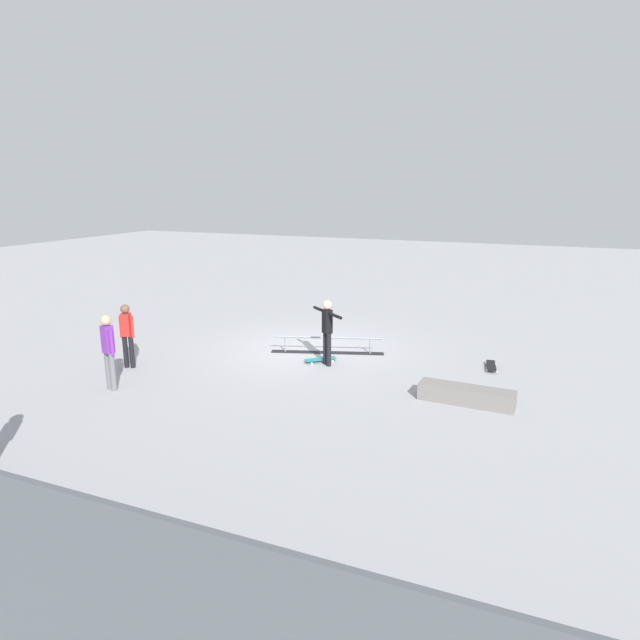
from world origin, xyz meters
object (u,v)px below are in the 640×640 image
object	(u,v)px
skate_ledge	(466,395)
skater_main	(327,328)
bystander_purple_shirt	(108,348)
loose_skateboard_black	(491,366)
skateboard_main	(321,359)
bystander_red_shirt	(127,332)
grind_rail	(327,346)

from	to	relation	value
skate_ledge	skater_main	size ratio (longest dim) A/B	1.18
bystander_purple_shirt	skate_ledge	bearing A→B (deg)	-148.27
skate_ledge	loose_skateboard_black	world-z (taller)	skate_ledge
skateboard_main	bystander_red_shirt	bearing A→B (deg)	164.54
bystander_red_shirt	bystander_purple_shirt	bearing A→B (deg)	100.84
skate_ledge	skater_main	world-z (taller)	skater_main
skate_ledge	loose_skateboard_black	distance (m)	2.44
skater_main	loose_skateboard_black	size ratio (longest dim) A/B	1.96
bystander_red_shirt	loose_skateboard_black	bearing A→B (deg)	-174.15
grind_rail	bystander_purple_shirt	size ratio (longest dim) A/B	1.75
skateboard_main	bystander_red_shirt	world-z (taller)	bystander_red_shirt
skater_main	bystander_red_shirt	distance (m)	4.77
skateboard_main	bystander_red_shirt	distance (m)	4.69
skate_ledge	bystander_purple_shirt	bearing A→B (deg)	16.64
bystander_red_shirt	grind_rail	bearing A→B (deg)	-159.69
grind_rail	loose_skateboard_black	xyz separation A→B (m)	(-4.10, -0.33, -0.12)
loose_skateboard_black	skate_ledge	bearing A→B (deg)	-14.41
skater_main	loose_skateboard_black	world-z (taller)	skater_main
skater_main	loose_skateboard_black	xyz separation A→B (m)	(-3.74, -1.26, -0.86)
skateboard_main	bystander_purple_shirt	size ratio (longest dim) A/B	0.44
grind_rail	bystander_purple_shirt	world-z (taller)	bystander_purple_shirt
loose_skateboard_black	bystander_purple_shirt	bearing A→B (deg)	-66.78
grind_rail	bystander_red_shirt	world-z (taller)	bystander_red_shirt
grind_rail	bystander_red_shirt	distance (m)	4.97
skater_main	bystander_red_shirt	size ratio (longest dim) A/B	1.03
skater_main	skate_ledge	bearing A→B (deg)	-159.70
bystander_red_shirt	loose_skateboard_black	size ratio (longest dim) A/B	1.89
bystander_purple_shirt	loose_skateboard_black	bearing A→B (deg)	-133.24
bystander_red_shirt	bystander_purple_shirt	size ratio (longest dim) A/B	0.95
bystander_purple_shirt	loose_skateboard_black	world-z (taller)	bystander_purple_shirt
grind_rail	bystander_purple_shirt	bearing A→B (deg)	34.11
skate_ledge	skateboard_main	distance (m)	3.95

